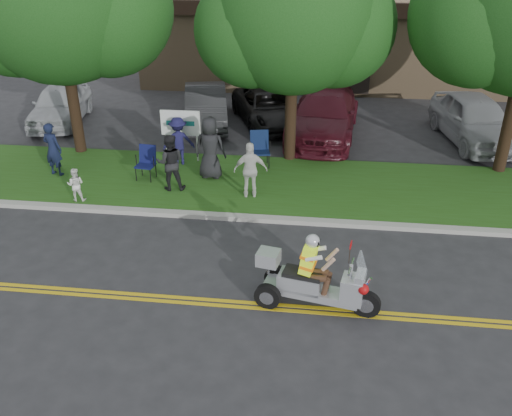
# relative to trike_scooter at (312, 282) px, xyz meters

# --- Properties ---
(ground) EXTENTS (120.00, 120.00, 0.00)m
(ground) POSITION_rel_trike_scooter_xyz_m (-1.43, 0.34, -0.57)
(ground) COLOR #28282B
(ground) RESTS_ON ground
(centerline_near) EXTENTS (60.00, 0.10, 0.01)m
(centerline_near) POSITION_rel_trike_scooter_xyz_m (-1.43, -0.24, -0.57)
(centerline_near) COLOR gold
(centerline_near) RESTS_ON ground
(centerline_far) EXTENTS (60.00, 0.10, 0.01)m
(centerline_far) POSITION_rel_trike_scooter_xyz_m (-1.43, -0.08, -0.57)
(centerline_far) COLOR gold
(centerline_far) RESTS_ON ground
(curb) EXTENTS (60.00, 0.25, 0.12)m
(curb) POSITION_rel_trike_scooter_xyz_m (-1.43, 3.39, -0.51)
(curb) COLOR #A8A89E
(curb) RESTS_ON ground
(grass_verge) EXTENTS (60.00, 4.00, 0.10)m
(grass_verge) POSITION_rel_trike_scooter_xyz_m (-1.43, 5.54, -0.52)
(grass_verge) COLOR #264F15
(grass_verge) RESTS_ON ground
(commercial_building) EXTENTS (18.00, 8.20, 4.00)m
(commercial_building) POSITION_rel_trike_scooter_xyz_m (0.57, 19.31, 1.44)
(commercial_building) COLOR #9E7F5B
(commercial_building) RESTS_ON ground
(tree_left) EXTENTS (6.62, 5.40, 7.78)m
(tree_left) POSITION_rel_trike_scooter_xyz_m (-7.87, 7.37, 4.28)
(tree_left) COLOR #332114
(tree_left) RESTS_ON ground
(tree_mid) EXTENTS (5.88, 4.80, 7.05)m
(tree_mid) POSITION_rel_trike_scooter_xyz_m (-0.88, 7.57, 3.86)
(tree_mid) COLOR #332114
(tree_mid) RESTS_ON ground
(business_sign) EXTENTS (1.25, 0.06, 1.75)m
(business_sign) POSITION_rel_trike_scooter_xyz_m (-4.33, 6.94, 0.69)
(business_sign) COLOR silver
(business_sign) RESTS_ON ground
(trike_scooter) EXTENTS (2.49, 1.06, 1.64)m
(trike_scooter) POSITION_rel_trike_scooter_xyz_m (0.00, 0.00, 0.00)
(trike_scooter) COLOR black
(trike_scooter) RESTS_ON ground
(lawn_chair_a) EXTENTS (0.58, 0.60, 0.99)m
(lawn_chair_a) POSITION_rel_trike_scooter_xyz_m (-5.04, 5.48, 0.09)
(lawn_chair_a) COLOR black
(lawn_chair_a) RESTS_ON grass_verge
(lawn_chair_b) EXTENTS (0.69, 0.71, 1.09)m
(lawn_chair_b) POSITION_rel_trike_scooter_xyz_m (-1.83, 6.85, 0.15)
(lawn_chair_b) COLOR black
(lawn_chair_b) RESTS_ON grass_verge
(spectator_adult_left) EXTENTS (0.67, 0.52, 1.62)m
(spectator_adult_left) POSITION_rel_trike_scooter_xyz_m (-7.86, 5.37, 0.34)
(spectator_adult_left) COLOR #131A36
(spectator_adult_left) RESTS_ON grass_verge
(spectator_adult_mid) EXTENTS (0.89, 0.76, 1.63)m
(spectator_adult_mid) POSITION_rel_trike_scooter_xyz_m (-4.13, 4.80, 0.35)
(spectator_adult_mid) COLOR black
(spectator_adult_mid) RESTS_ON grass_verge
(spectator_adult_right) EXTENTS (0.97, 0.52, 1.57)m
(spectator_adult_right) POSITION_rel_trike_scooter_xyz_m (-1.82, 4.59, 0.32)
(spectator_adult_right) COLOR silver
(spectator_adult_right) RESTS_ON grass_verge
(spectator_chair_a) EXTENTS (1.11, 0.84, 1.52)m
(spectator_chair_a) POSITION_rel_trike_scooter_xyz_m (-4.35, 6.63, 0.29)
(spectator_chair_a) COLOR #1B1A48
(spectator_chair_a) RESTS_ON grass_verge
(spectator_chair_b) EXTENTS (0.93, 0.63, 1.86)m
(spectator_chair_b) POSITION_rel_trike_scooter_xyz_m (-3.17, 5.74, 0.46)
(spectator_chair_b) COLOR black
(spectator_chair_b) RESTS_ON grass_verge
(child_right) EXTENTS (0.50, 0.42, 0.94)m
(child_right) POSITION_rel_trike_scooter_xyz_m (-6.51, 3.76, 0.01)
(child_right) COLOR white
(child_right) RESTS_ON grass_verge
(parked_car_far_left) EXTENTS (2.42, 4.52, 1.46)m
(parked_car_far_left) POSITION_rel_trike_scooter_xyz_m (-9.97, 10.36, 0.16)
(parked_car_far_left) COLOR #B7BABF
(parked_car_far_left) RESTS_ON ground
(parked_car_left) EXTENTS (2.41, 4.62, 1.45)m
(parked_car_left) POSITION_rel_trike_scooter_xyz_m (-4.36, 10.84, 0.15)
(parked_car_left) COLOR #2E2E30
(parked_car_left) RESTS_ON ground
(parked_car_mid) EXTENTS (3.63, 5.07, 1.28)m
(parked_car_mid) POSITION_rel_trike_scooter_xyz_m (-1.97, 11.19, 0.07)
(parked_car_mid) COLOR black
(parked_car_mid) RESTS_ON ground
(parked_car_right) EXTENTS (2.82, 5.77, 1.62)m
(parked_car_right) POSITION_rel_trike_scooter_xyz_m (0.12, 10.07, 0.24)
(parked_car_right) COLOR #48101B
(parked_car_right) RESTS_ON ground
(parked_car_far_right) EXTENTS (2.71, 5.10, 1.65)m
(parked_car_far_right) POSITION_rel_trike_scooter_xyz_m (5.35, 10.10, 0.25)
(parked_car_far_right) COLOR #9A9CA1
(parked_car_far_right) RESTS_ON ground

